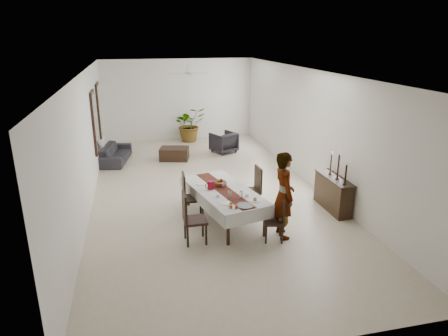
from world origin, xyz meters
TOP-DOWN VIEW (x-y plane):
  - floor at (0.00, 0.00)m, footprint 6.00×12.00m
  - ceiling at (0.00, 0.00)m, footprint 6.00×12.00m
  - wall_back at (0.00, 6.00)m, footprint 6.00×0.02m
  - wall_front at (0.00, -6.00)m, footprint 6.00×0.02m
  - wall_left at (-3.00, 0.00)m, footprint 0.02×12.00m
  - wall_right at (3.00, 0.00)m, footprint 0.02×12.00m
  - dining_table_top at (0.04, -1.87)m, footprint 1.48×2.50m
  - table_leg_fl at (-0.13, -3.06)m, footprint 0.08×0.08m
  - table_leg_fr at (0.71, -2.86)m, footprint 0.08×0.08m
  - table_leg_bl at (-0.63, -0.89)m, footprint 0.08×0.08m
  - table_leg_br at (0.21, -0.69)m, footprint 0.08×0.08m
  - tablecloth_top at (0.04, -1.87)m, footprint 1.69×2.71m
  - tablecloth_drape_left at (-0.51, -2.00)m, footprint 0.58×2.45m
  - tablecloth_drape_right at (0.60, -1.75)m, footprint 0.58×2.45m
  - tablecloth_drape_near at (0.33, -3.10)m, footprint 1.12×0.27m
  - tablecloth_drape_far at (-0.24, -0.65)m, footprint 1.12×0.27m
  - table_runner at (0.04, -1.87)m, footprint 0.89×2.45m
  - red_pitcher at (-0.23, -1.79)m, footprint 0.18×0.18m
  - pitcher_handle at (-0.31, -1.81)m, footprint 0.12×0.05m
  - wine_glass_near at (0.30, -2.47)m, footprint 0.07×0.07m
  - wine_glass_mid at (0.07, -2.42)m, footprint 0.07×0.07m
  - wine_glass_far at (0.08, -1.82)m, footprint 0.07×0.07m
  - teacup_right at (0.46, -2.38)m, footprint 0.09×0.09m
  - saucer_right at (0.46, -2.38)m, footprint 0.15×0.15m
  - teacup_left at (-0.17, -2.27)m, footprint 0.09×0.09m
  - saucer_left at (-0.17, -2.27)m, footprint 0.15×0.15m
  - plate_near_right at (0.55, -2.66)m, footprint 0.23×0.23m
  - bread_near_right at (0.55, -2.66)m, footprint 0.09×0.09m
  - plate_near_left at (-0.08, -2.65)m, footprint 0.23×0.23m
  - plate_far_left at (-0.38, -1.42)m, footprint 0.23×0.23m
  - serving_tray at (0.27, -2.87)m, footprint 0.35×0.35m
  - jam_jar_a at (0.07, -2.95)m, footprint 0.06×0.06m
  - jam_jar_b at (-0.04, -2.92)m, footprint 0.06×0.06m
  - jam_jar_c at (-0.01, -2.81)m, footprint 0.06×0.06m
  - fruit_basket at (0.03, -1.63)m, footprint 0.29×0.29m
  - fruit_red at (0.06, -1.60)m, footprint 0.09×0.09m
  - fruit_green at (-0.01, -1.61)m, footprint 0.08×0.08m
  - chair_right_near_seat at (0.84, -3.06)m, footprint 0.48×0.48m
  - chair_right_near_leg_fl at (0.96, -3.25)m, footprint 0.05×0.05m
  - chair_right_near_leg_fr at (1.04, -2.94)m, footprint 0.05×0.05m
  - chair_right_near_leg_bl at (0.65, -3.18)m, footprint 0.05×0.05m
  - chair_right_near_leg_br at (0.72, -2.86)m, footprint 0.05×0.05m
  - chair_right_near_back at (1.02, -3.10)m, footprint 0.13×0.39m
  - chair_right_far_seat at (0.79, -1.48)m, footprint 0.48×0.48m
  - chair_right_far_leg_fl at (0.99, -1.66)m, footprint 0.05×0.05m
  - chair_right_far_leg_fr at (0.97, -1.29)m, footprint 0.05×0.05m
  - chair_right_far_leg_bl at (0.61, -1.68)m, footprint 0.05×0.05m
  - chair_right_far_leg_br at (0.60, -1.30)m, footprint 0.05×0.05m
  - chair_right_far_back at (1.00, -1.47)m, footprint 0.06×0.46m
  - chair_left_near_seat at (-0.75, -2.77)m, footprint 0.47×0.47m
  - chair_left_near_leg_fl at (-0.94, -2.58)m, footprint 0.05×0.05m
  - chair_left_near_leg_fr at (-0.94, -2.96)m, footprint 0.05×0.05m
  - chair_left_near_leg_bl at (-0.56, -2.58)m, footprint 0.05×0.05m
  - chair_left_near_leg_br at (-0.56, -2.96)m, footprint 0.05×0.05m
  - chair_left_near_back at (-0.96, -2.77)m, footprint 0.05×0.46m
  - chair_left_far_seat at (-0.61, -1.61)m, footprint 0.48×0.48m
  - chair_left_far_leg_fl at (-0.79, -1.42)m, footprint 0.05×0.05m
  - chair_left_far_leg_fr at (-0.80, -1.79)m, footprint 0.05×0.05m
  - chair_left_far_leg_bl at (-0.41, -1.43)m, footprint 0.05×0.05m
  - chair_left_far_leg_br at (-0.42, -1.81)m, footprint 0.05×0.05m
  - chair_left_far_back at (-0.82, -1.60)m, footprint 0.06×0.46m
  - woman at (1.09, -2.92)m, footprint 0.46×0.68m
  - sideboard_body at (2.78, -1.90)m, footprint 0.36×1.33m
  - sideboard_top at (2.78, -1.90)m, footprint 0.39×1.39m
  - candlestick_near_base at (2.78, -2.39)m, footprint 0.09×0.09m
  - candlestick_near_shaft at (2.78, -2.39)m, footprint 0.04×0.04m
  - candlestick_near_candle at (2.78, -2.39)m, footprint 0.03×0.03m
  - candlestick_mid_base at (2.78, -2.04)m, footprint 0.09×0.09m
  - candlestick_mid_shaft at (2.78, -2.04)m, footprint 0.04×0.04m
  - candlestick_mid_candle at (2.78, -2.04)m, footprint 0.03×0.03m
  - candlestick_far_base at (2.78, -1.68)m, footprint 0.09×0.09m
  - candlestick_far_shaft at (2.78, -1.68)m, footprint 0.04×0.04m
  - candlestick_far_candle at (2.78, -1.68)m, footprint 0.03×0.03m
  - sofa at (-2.50, 3.32)m, footprint 1.08×2.01m
  - armchair at (1.31, 3.60)m, footprint 1.07×1.08m
  - coffee_table at (-0.55, 3.07)m, footprint 1.08×0.85m
  - potted_plant at (0.35, 5.50)m, footprint 1.44×1.31m
  - mirror_frame_near at (-2.96, 2.20)m, footprint 0.06×1.05m
  - mirror_glass_near at (-2.92, 2.20)m, footprint 0.01×0.90m
  - mirror_frame_far at (-2.96, 4.30)m, footprint 0.06×1.05m
  - mirror_glass_far at (-2.92, 4.30)m, footprint 0.01×0.90m
  - fan_rod at (0.00, 3.00)m, footprint 0.04×0.04m
  - fan_hub at (0.00, 3.00)m, footprint 0.16×0.16m
  - fan_blade_n at (0.00, 3.35)m, footprint 0.10×0.55m
  - fan_blade_s at (0.00, 2.65)m, footprint 0.10×0.55m
  - fan_blade_e at (0.35, 3.00)m, footprint 0.55×0.10m
  - fan_blade_w at (-0.35, 3.00)m, footprint 0.55×0.10m

SIDE VIEW (x-z plane):
  - floor at x=0.00m, z-range 0.00..0.00m
  - chair_right_near_leg_fl at x=0.96m, z-range 0.00..0.39m
  - chair_right_near_leg_fr at x=1.04m, z-range 0.00..0.39m
  - chair_right_near_leg_bl at x=0.65m, z-range 0.00..0.39m
  - chair_right_near_leg_br at x=0.72m, z-range 0.00..0.39m
  - coffee_table at x=-0.55m, z-range 0.00..0.42m
  - chair_right_far_leg_fl at x=0.99m, z-range 0.00..0.45m
  - chair_right_far_leg_fr at x=0.97m, z-range 0.00..0.45m
  - chair_right_far_leg_bl at x=0.61m, z-range 0.00..0.45m
  - chair_right_far_leg_br at x=0.60m, z-range 0.00..0.45m
  - chair_left_far_leg_fl at x=-0.79m, z-range 0.00..0.46m
  - chair_left_far_leg_fr at x=-0.80m, z-range 0.00..0.46m
  - chair_left_far_leg_bl at x=-0.41m, z-range 0.00..0.46m
  - chair_left_far_leg_br at x=-0.42m, z-range 0.00..0.46m
  - chair_left_near_leg_fl at x=-0.94m, z-range 0.00..0.46m
  - chair_left_near_leg_fr at x=-0.94m, z-range 0.00..0.46m
  - chair_left_near_leg_bl at x=-0.56m, z-range 0.00..0.46m
  - chair_left_near_leg_br at x=-0.56m, z-range 0.00..0.46m
  - sofa at x=-2.50m, z-range 0.00..0.56m
  - table_leg_fl at x=-0.13m, z-range 0.00..0.68m
  - table_leg_fr at x=0.71m, z-range 0.00..0.68m
  - table_leg_bl at x=-0.63m, z-range 0.00..0.68m
  - table_leg_br at x=0.21m, z-range 0.00..0.68m
  - armchair at x=1.31m, z-range 0.00..0.74m
  - sideboard_body at x=2.78m, z-range 0.00..0.80m
  - chair_right_near_seat at x=0.84m, z-range 0.39..0.44m
  - chair_right_far_seat at x=0.79m, z-range 0.45..0.51m
  - chair_left_far_seat at x=-0.61m, z-range 0.46..0.51m
  - chair_left_near_seat at x=-0.75m, z-range 0.46..0.51m
  - tablecloth_drape_left at x=-0.51m, z-range 0.45..0.74m
  - tablecloth_drape_right at x=0.60m, z-range 0.45..0.74m
  - tablecloth_drape_near at x=0.33m, z-range 0.45..0.74m
  - tablecloth_drape_far at x=-0.24m, z-range 0.45..0.74m
  - potted_plant at x=0.35m, z-range 0.00..1.37m
  - chair_right_near_back at x=1.02m, z-range 0.43..0.94m
  - dining_table_top at x=0.04m, z-range 0.68..0.73m
  - tablecloth_top at x=0.04m, z-range 0.73..0.74m
  - table_runner at x=0.04m, z-range 0.74..0.75m
  - saucer_right at x=0.46m, z-range 0.74..0.75m
  - saucer_left at x=-0.17m, z-range 0.74..0.75m
  - plate_near_right at x=0.55m, z-range 0.74..0.76m
  - plate_near_left at x=-0.08m, z-range 0.74..0.76m
  - plate_far_left at x=-0.38m, z-range 0.74..0.76m
  - serving_tray at x=0.27m, z-range 0.74..0.76m
  - teacup_right at x=0.46m, z-range 0.74..0.80m
  - teacup_left at x=-0.17m, z-range 0.74..0.80m
  - bread_near_right at x=0.55m, z-range 0.73..0.82m
  - jam_jar_a at x=0.07m, z-range 0.74..0.82m
  - jam_jar_b at x=-0.04m, z-range 0.74..0.82m
  - jam_jar_c at x=-0.01m, z-range 0.74..0.82m
  - fruit_basket at x=0.03m, z-range 0.74..0.84m
  - chair_right_far_back at x=1.00m, z-range 0.50..1.09m
  - chair_left_far_back at x=-0.82m, z-range 0.50..1.09m
  - chair_left_near_back at x=-0.96m, z-range 0.50..1.09m
  - sideboard_top at x=2.78m, z-range 0.80..0.83m
  - wine_glass_near at x=0.30m, z-range 0.74..0.91m
  - wine_glass_mid at x=0.07m, z-range 0.74..0.91m
  - wine_glass_far at x=0.08m, z-range 0.74..0.91m
  - candlestick_near_base at x=2.78m, z-range 0.83..0.85m
  - candlestick_mid_base at x=2.78m, z-range 0.83..0.85m
  - candlestick_far_base at x=2.78m, z-range 0.83..0.85m
  - red_pitcher at x=-0.23m, z-range 0.74..0.94m
  - pitcher_handle at x=-0.31m, z-range 0.78..0.90m
  - fruit_red at x=0.06m, z-range 0.82..0.91m
  - fruit_green at x=-0.01m, z-range 0.83..0.90m
  - woman at x=1.09m, z-range 0.00..1.86m
  - candlestick_near_shaft at x=2.78m, z-range 0.85..1.30m
  - candlestick_far_shaft at x=2.78m, z-range 0.85..1.34m
  - candlestick_mid_shaft at x=2.78m, z-range 0.85..1.43m
  - candlestick_near_candle at x=2.78m, z-range 1.30..1.37m
  - candlestick_far_candle at x=2.78m, z-range 1.34..1.41m
  - candlestick_mid_candle at x=2.78m, z-range 1.43..1.50m
  - wall_back at x=0.00m, z-range 0.00..3.20m
  - wall_front at x=0.00m, z-range 0.00..3.20m
  - wall_left at x=-3.00m, z-range 0.00..3.20m
  - wall_right at x=3.00m, z-range 0.00..3.20m
  - mirror_frame_near at x=-2.96m, z-range 0.67..2.53m
  - mirror_glass_near at x=-2.92m, z-range 0.75..2.45m
  - mirror_frame_far at x=-2.96m, z-range 0.67..2.53m
  - mirror_glass_far at x=-2.92m, z-range 0.75..2.45m
  - fan_hub at x=0.00m, z-range 2.86..2.94m
  - fan_blade_n at x=0.00m, z-range 2.89..2.91m
  - fan_blade_s at x=0.00m, z-range 2.89..2.91m
  - fan_blade_e at x=0.35m, z-range 2.89..2.91m
  - fan_blade_w at x=-0.35m, z-range 2.89..2.91m
  - fan_rod at x=0.00m, z-range 3.00..3.20m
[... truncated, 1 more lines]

